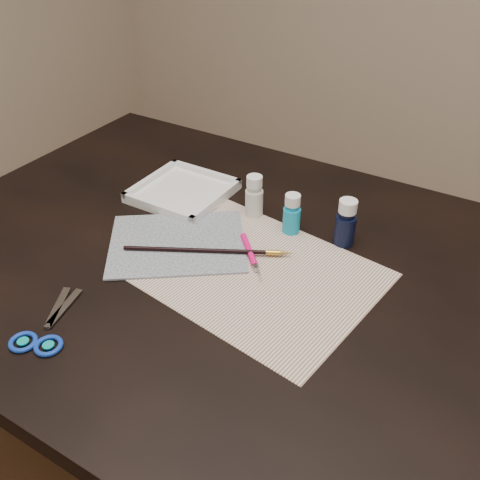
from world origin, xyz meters
The scene contains 10 objects.
table centered at (0.00, 0.00, 0.38)m, with size 1.30×0.90×0.75m, color black.
paper centered at (0.03, -0.01, 0.75)m, with size 0.43×0.32×0.00m, color silver.
canvas centered at (-0.13, -0.01, 0.75)m, with size 0.26×0.21×0.00m, color #0F1C33.
paint_bottle_white centered at (-0.06, 0.15, 0.79)m, with size 0.04×0.04×0.09m, color silver.
paint_bottle_cyan centered at (0.04, 0.14, 0.79)m, with size 0.03×0.03×0.08m, color #119BC7.
paint_bottle_navy centered at (0.14, 0.15, 0.80)m, with size 0.04×0.04×0.10m, color black.
paintbrush centered at (-0.06, -0.01, 0.76)m, with size 0.32×0.01×0.01m, color black, non-canonical shape.
craft_knife centered at (0.02, 0.02, 0.76)m, with size 0.14×0.01×0.01m, color #F30D71, non-canonical shape.
scissors centered at (-0.18, -0.29, 0.75)m, with size 0.17×0.09×0.01m, color silver, non-canonical shape.
palette_tray centered at (-0.23, 0.14, 0.76)m, with size 0.19×0.19×0.02m, color white.
Camera 1 is at (0.40, -0.67, 1.35)m, focal length 40.00 mm.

